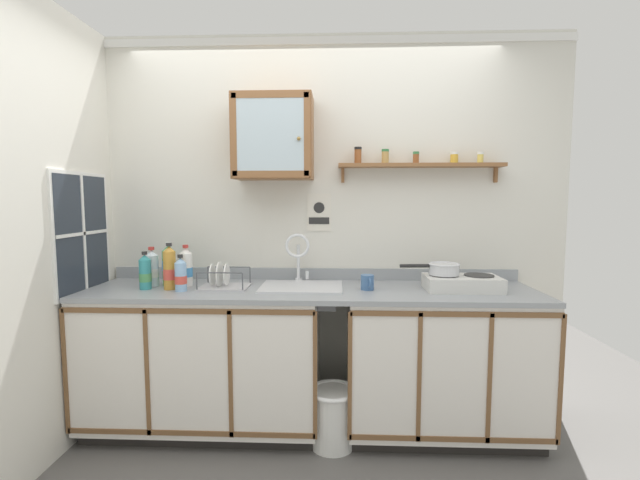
# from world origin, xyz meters

# --- Properties ---
(floor) EXTENTS (5.86, 5.86, 0.00)m
(floor) POSITION_xyz_m (0.00, 0.00, 0.00)
(floor) COLOR #565451
(floor) RESTS_ON ground
(back_wall) EXTENTS (3.46, 0.07, 2.60)m
(back_wall) POSITION_xyz_m (0.00, 0.60, 1.31)
(back_wall) COLOR silver
(back_wall) RESTS_ON ground
(side_wall_left) EXTENTS (0.05, 3.37, 2.60)m
(side_wall_left) POSITION_xyz_m (-1.46, -0.31, 1.30)
(side_wall_left) COLOR silver
(side_wall_left) RESTS_ON ground
(lower_cabinet_run) EXTENTS (1.48, 0.65, 0.89)m
(lower_cabinet_run) POSITION_xyz_m (-0.68, 0.25, 0.45)
(lower_cabinet_run) COLOR black
(lower_cabinet_run) RESTS_ON ground
(lower_cabinet_run_right) EXTENTS (1.19, 0.65, 0.89)m
(lower_cabinet_run_right) POSITION_xyz_m (0.83, 0.25, 0.45)
(lower_cabinet_run_right) COLOR black
(lower_cabinet_run_right) RESTS_ON ground
(countertop) EXTENTS (2.82, 0.67, 0.03)m
(countertop) POSITION_xyz_m (0.00, 0.25, 0.91)
(countertop) COLOR gray
(countertop) RESTS_ON lower_cabinet_run
(backsplash) EXTENTS (2.82, 0.02, 0.08)m
(backsplash) POSITION_xyz_m (0.00, 0.56, 0.96)
(backsplash) COLOR gray
(backsplash) RESTS_ON countertop
(sink) EXTENTS (0.52, 0.43, 0.45)m
(sink) POSITION_xyz_m (-0.06, 0.29, 0.91)
(sink) COLOR silver
(sink) RESTS_ON countertop
(hot_plate_stove) EXTENTS (0.45, 0.27, 0.09)m
(hot_plate_stove) POSITION_xyz_m (0.94, 0.24, 0.97)
(hot_plate_stove) COLOR silver
(hot_plate_stove) RESTS_ON countertop
(saucepan) EXTENTS (0.37, 0.19, 0.07)m
(saucepan) POSITION_xyz_m (0.83, 0.26, 1.06)
(saucepan) COLOR silver
(saucepan) RESTS_ON hot_plate_stove
(bottle_opaque_white_0) EXTENTS (0.08, 0.08, 0.27)m
(bottle_opaque_white_0) POSITION_xyz_m (-0.81, 0.29, 1.04)
(bottle_opaque_white_0) COLOR white
(bottle_opaque_white_0) RESTS_ON countertop
(bottle_juice_amber_1) EXTENTS (0.08, 0.08, 0.29)m
(bottle_juice_amber_1) POSITION_xyz_m (-0.88, 0.19, 1.05)
(bottle_juice_amber_1) COLOR gold
(bottle_juice_amber_1) RESTS_ON countertop
(bottle_water_clear_2) EXTENTS (0.09, 0.09, 0.26)m
(bottle_water_clear_2) POSITION_xyz_m (-1.04, 0.29, 1.04)
(bottle_water_clear_2) COLOR silver
(bottle_water_clear_2) RESTS_ON countertop
(bottle_detergent_teal_3) EXTENTS (0.07, 0.07, 0.24)m
(bottle_detergent_teal_3) POSITION_xyz_m (-1.03, 0.19, 1.03)
(bottle_detergent_teal_3) COLOR teal
(bottle_detergent_teal_3) RESTS_ON countertop
(bottle_water_blue_4) EXTENTS (0.07, 0.07, 0.23)m
(bottle_water_blue_4) POSITION_xyz_m (-0.79, 0.14, 1.02)
(bottle_water_blue_4) COLOR #8CB7E0
(bottle_water_blue_4) RESTS_ON countertop
(bottle_soda_green_5) EXTENTS (0.09, 0.09, 0.28)m
(bottle_soda_green_5) POSITION_xyz_m (-0.93, 0.32, 1.06)
(bottle_soda_green_5) COLOR #4CB266
(bottle_soda_green_5) RESTS_ON countertop
(dish_rack) EXTENTS (0.31, 0.25, 0.17)m
(dish_rack) POSITION_xyz_m (-0.56, 0.24, 0.96)
(dish_rack) COLOR #B2B2B7
(dish_rack) RESTS_ON countertop
(mug) EXTENTS (0.08, 0.12, 0.09)m
(mug) POSITION_xyz_m (0.36, 0.23, 0.97)
(mug) COLOR #3F6699
(mug) RESTS_ON countertop
(wall_cabinet) EXTENTS (0.52, 0.30, 0.55)m
(wall_cabinet) POSITION_xyz_m (-0.25, 0.43, 1.89)
(wall_cabinet) COLOR brown
(spice_shelf) EXTENTS (1.09, 0.14, 0.23)m
(spice_shelf) POSITION_xyz_m (0.70, 0.50, 1.72)
(spice_shelf) COLOR brown
(warning_sign) EXTENTS (0.17, 0.01, 0.26)m
(warning_sign) POSITION_xyz_m (0.04, 0.57, 1.39)
(warning_sign) COLOR silver
(window) EXTENTS (0.03, 0.58, 0.76)m
(window) POSITION_xyz_m (-1.43, 0.18, 1.27)
(window) COLOR #262D38
(trash_bin) EXTENTS (0.30, 0.30, 0.36)m
(trash_bin) POSITION_xyz_m (0.14, 0.05, 0.19)
(trash_bin) COLOR silver
(trash_bin) RESTS_ON ground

